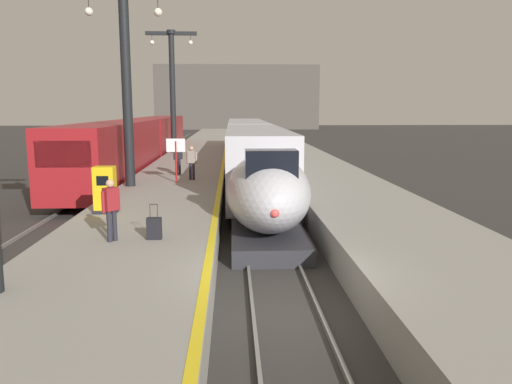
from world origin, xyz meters
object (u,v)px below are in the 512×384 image
(passenger_mid_platform, at_px, (192,160))
(passenger_near_edge, at_px, (111,205))
(station_column_far, at_px, (172,80))
(departure_info_board, at_px, (176,151))
(regional_train_adjacent, at_px, (142,141))
(station_column_mid, at_px, (126,70))
(ticket_machine_yellow, at_px, (105,191))
(passenger_far_waiting, at_px, (178,156))
(rolling_suitcase, at_px, (154,228))
(highspeed_train_main, at_px, (251,151))

(passenger_mid_platform, bearing_deg, passenger_near_edge, -95.88)
(station_column_far, relative_size, departure_info_board, 4.53)
(regional_train_adjacent, relative_size, station_column_mid, 4.22)
(regional_train_adjacent, distance_m, departure_info_board, 15.24)
(passenger_mid_platform, height_order, ticket_machine_yellow, passenger_mid_platform)
(passenger_mid_platform, distance_m, departure_info_board, 1.23)
(passenger_far_waiting, bearing_deg, passenger_near_edge, -91.34)
(passenger_far_waiting, xyz_separation_m, rolling_suitcase, (0.77, -13.82, -0.69))
(regional_train_adjacent, distance_m, passenger_far_waiting, 12.32)
(station_column_far, xyz_separation_m, ticket_machine_yellow, (0.35, -24.05, -5.01))
(passenger_near_edge, height_order, departure_info_board, departure_info_board)
(regional_train_adjacent, bearing_deg, departure_info_board, -73.97)
(passenger_near_edge, xyz_separation_m, passenger_far_waiting, (0.33, 14.00, 0.00))
(departure_info_board, bearing_deg, ticket_machine_yellow, -103.05)
(passenger_mid_platform, height_order, passenger_far_waiting, same)
(highspeed_train_main, distance_m, station_column_far, 12.10)
(regional_train_adjacent, relative_size, station_column_far, 3.81)
(passenger_mid_platform, bearing_deg, highspeed_train_main, 64.17)
(rolling_suitcase, relative_size, ticket_machine_yellow, 0.61)
(departure_info_board, bearing_deg, station_column_far, 96.77)
(station_column_far, xyz_separation_m, passenger_near_edge, (1.46, -27.92, -4.76))
(regional_train_adjacent, bearing_deg, passenger_near_edge, -81.88)
(highspeed_train_main, xyz_separation_m, passenger_far_waiting, (-4.11, -4.55, 0.10))
(highspeed_train_main, xyz_separation_m, departure_info_board, (-3.89, -7.53, 0.62))
(highspeed_train_main, bearing_deg, passenger_near_edge, -103.47)
(station_column_mid, relative_size, passenger_mid_platform, 5.13)
(ticket_machine_yellow, bearing_deg, departure_info_board, 76.95)
(passenger_near_edge, distance_m, passenger_far_waiting, 14.00)
(station_column_far, height_order, passenger_near_edge, station_column_far)
(regional_train_adjacent, height_order, passenger_near_edge, regional_train_adjacent)
(regional_train_adjacent, height_order, passenger_mid_platform, regional_train_adjacent)
(station_column_mid, xyz_separation_m, passenger_far_waiting, (1.79, 4.04, -4.26))
(passenger_far_waiting, xyz_separation_m, departure_info_board, (0.22, -2.99, 0.52))
(rolling_suitcase, bearing_deg, ticket_machine_yellow, 120.91)
(station_column_mid, height_order, passenger_mid_platform, station_column_mid)
(regional_train_adjacent, relative_size, passenger_mid_platform, 21.66)
(station_column_mid, height_order, passenger_far_waiting, station_column_mid)
(station_column_far, relative_size, passenger_far_waiting, 5.68)
(station_column_far, height_order, rolling_suitcase, station_column_far)
(station_column_far, height_order, passenger_far_waiting, station_column_far)
(station_column_mid, height_order, station_column_far, station_column_far)
(rolling_suitcase, distance_m, departure_info_board, 10.92)
(passenger_mid_platform, relative_size, rolling_suitcase, 1.72)
(passenger_near_edge, xyz_separation_m, rolling_suitcase, (1.10, 0.17, -0.69))
(highspeed_train_main, distance_m, passenger_near_edge, 19.07)
(station_column_mid, height_order, departure_info_board, station_column_mid)
(station_column_mid, relative_size, departure_info_board, 4.09)
(passenger_near_edge, height_order, passenger_far_waiting, same)
(station_column_far, distance_m, rolling_suitcase, 28.39)
(highspeed_train_main, distance_m, station_column_mid, 11.30)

